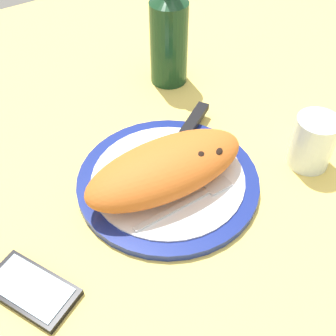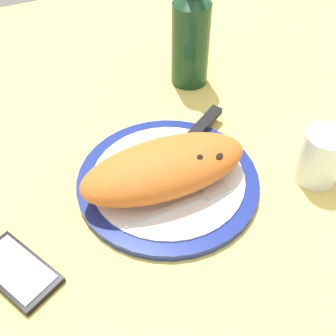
% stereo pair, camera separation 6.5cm
% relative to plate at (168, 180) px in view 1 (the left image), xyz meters
% --- Properties ---
extents(ground_plane, '(1.50, 1.50, 0.03)m').
position_rel_plate_xyz_m(ground_plane, '(0.00, 0.00, -0.02)').
color(ground_plane, '#EACC60').
extents(plate, '(0.29, 0.29, 0.02)m').
position_rel_plate_xyz_m(plate, '(0.00, 0.00, 0.00)').
color(plate, navy).
rests_on(plate, ground_plane).
extents(calzone, '(0.26, 0.13, 0.07)m').
position_rel_plate_xyz_m(calzone, '(-0.01, -0.01, 0.04)').
color(calzone, '#C16023').
rests_on(calzone, plate).
extents(fork, '(0.17, 0.02, 0.00)m').
position_rel_plate_xyz_m(fork, '(0.00, -0.06, 0.01)').
color(fork, silver).
rests_on(fork, plate).
extents(knife, '(0.21, 0.14, 0.01)m').
position_rel_plate_xyz_m(knife, '(0.08, 0.07, 0.01)').
color(knife, silver).
rests_on(knife, plate).
extents(smartphone, '(0.11, 0.14, 0.01)m').
position_rel_plate_xyz_m(smartphone, '(-0.25, -0.06, -0.00)').
color(smartphone, black).
rests_on(smartphone, ground_plane).
extents(water_glass, '(0.07, 0.07, 0.09)m').
position_rel_plate_xyz_m(water_glass, '(0.22, -0.09, 0.03)').
color(water_glass, silver).
rests_on(water_glass, ground_plane).
extents(wine_bottle, '(0.07, 0.07, 0.24)m').
position_rel_plate_xyz_m(wine_bottle, '(0.16, 0.24, 0.09)').
color(wine_bottle, '#14381E').
rests_on(wine_bottle, ground_plane).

